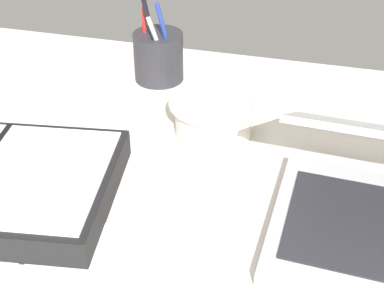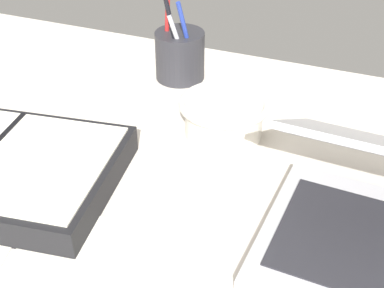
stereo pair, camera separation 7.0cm
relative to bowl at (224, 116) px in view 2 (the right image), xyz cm
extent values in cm
cube|color=beige|center=(-4.49, -20.44, -4.44)|extent=(140.00, 100.00, 2.00)
cylinder|color=silver|center=(0.00, 0.00, -0.61)|extent=(12.02, 12.02, 5.66)
torus|color=silver|center=(0.00, 0.00, 2.22)|extent=(14.14, 14.14, 1.13)
cylinder|color=#28282D|center=(-13.97, 15.48, 1.04)|extent=(9.08, 9.08, 8.96)
cylinder|color=black|center=(-13.83, 12.99, 5.17)|extent=(3.95, 0.99, 15.08)
cylinder|color=#233899|center=(-11.90, 14.09, 5.00)|extent=(2.85, 3.86, 14.71)
cylinder|color=#B21E1E|center=(-16.47, 15.48, 5.40)|extent=(0.80, 2.78, 15.67)
cylinder|color=#B7B7BC|center=(-12.94, 13.21, 3.77)|extent=(4.10, 2.32, 12.18)
cube|color=silver|center=(-18.12, -21.55, 0.78)|extent=(19.39, 23.52, 0.30)
camera|label=1|loc=(15.13, -69.62, 43.59)|focal=50.00mm
camera|label=2|loc=(21.80, -67.40, 43.59)|focal=50.00mm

